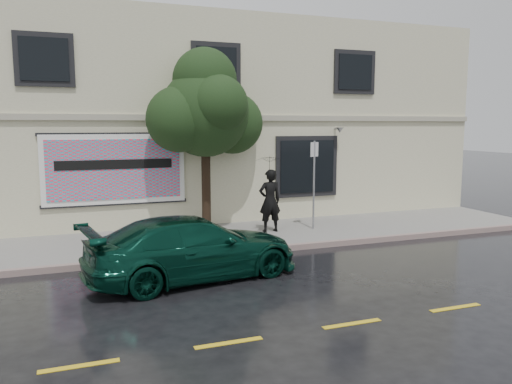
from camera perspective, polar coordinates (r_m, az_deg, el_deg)
name	(u,v)px	position (r m, az deg, el deg)	size (l,w,h in m)	color
ground	(275,269)	(11.93, 2.15, -8.77)	(90.00, 90.00, 0.00)	black
sidewalk	(233,237)	(14.87, -2.59, -5.15)	(20.00, 3.50, 0.15)	gray
curb	(253,251)	(13.26, -0.31, -6.74)	(20.00, 0.18, 0.16)	gray
road_marking	(352,324)	(8.96, 10.91, -14.56)	(19.00, 0.12, 0.01)	gold
building	(189,122)	(20.05, -7.63, 7.97)	(20.00, 8.12, 7.00)	beige
billboard	(115,169)	(15.60, -15.82, 2.53)	(4.30, 0.16, 2.20)	white
car	(193,248)	(11.14, -7.16, -6.33)	(2.10, 4.74, 1.38)	#083326
pedestrian	(270,201)	(15.07, 1.59, -1.00)	(0.69, 0.46, 1.90)	black
umbrella	(270,159)	(14.93, 1.61, 3.84)	(0.87, 0.87, 0.64)	black
street_tree	(205,113)	(15.26, -5.83, 8.95)	(2.68, 2.68, 4.93)	black
sign_pole	(314,177)	(15.50, 6.64, 1.74)	(0.32, 0.15, 2.74)	#97989F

